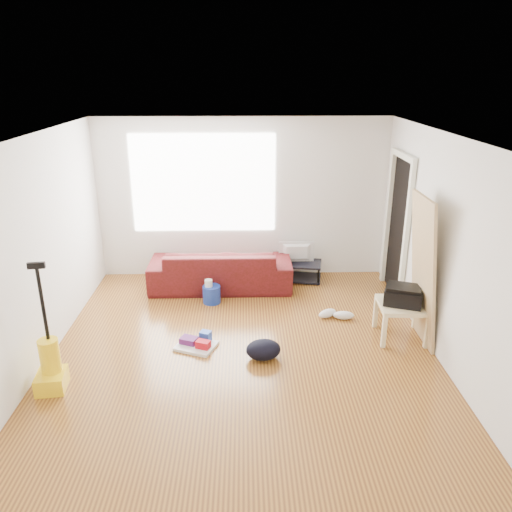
{
  "coord_description": "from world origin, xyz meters",
  "views": [
    {
      "loc": [
        0.02,
        -5.1,
        3.13
      ],
      "look_at": [
        0.16,
        0.6,
        1.01
      ],
      "focal_mm": 35.0,
      "sensor_mm": 36.0,
      "label": 1
    }
  ],
  "objects_px": {
    "side_table": "(402,309)",
    "bucket": "(212,302)",
    "cleaning_tray": "(197,343)",
    "sofa": "(221,287)",
    "backpack": "(263,358)",
    "vacuum": "(50,366)",
    "tv_stand": "(296,270)"
  },
  "relations": [
    {
      "from": "sofa",
      "to": "vacuum",
      "type": "xyz_separation_m",
      "value": [
        -1.66,
        -2.56,
        0.26
      ]
    },
    {
      "from": "tv_stand",
      "to": "backpack",
      "type": "relative_size",
      "value": 2.07
    },
    {
      "from": "bucket",
      "to": "backpack",
      "type": "height_order",
      "value": "bucket"
    },
    {
      "from": "tv_stand",
      "to": "side_table",
      "type": "bearing_deg",
      "value": -49.17
    },
    {
      "from": "backpack",
      "to": "side_table",
      "type": "bearing_deg",
      "value": 6.75
    },
    {
      "from": "sofa",
      "to": "vacuum",
      "type": "relative_size",
      "value": 1.54
    },
    {
      "from": "sofa",
      "to": "side_table",
      "type": "height_order",
      "value": "side_table"
    },
    {
      "from": "tv_stand",
      "to": "vacuum",
      "type": "xyz_separation_m",
      "value": [
        -2.84,
        -2.83,
        0.1
      ]
    },
    {
      "from": "backpack",
      "to": "vacuum",
      "type": "relative_size",
      "value": 0.29
    },
    {
      "from": "vacuum",
      "to": "bucket",
      "type": "bearing_deg",
      "value": 45.22
    },
    {
      "from": "backpack",
      "to": "cleaning_tray",
      "type": "bearing_deg",
      "value": 152.72
    },
    {
      "from": "sofa",
      "to": "side_table",
      "type": "xyz_separation_m",
      "value": [
        2.29,
        -1.59,
        0.39
      ]
    },
    {
      "from": "tv_stand",
      "to": "backpack",
      "type": "xyz_separation_m",
      "value": [
        -0.61,
        -2.32,
        -0.15
      ]
    },
    {
      "from": "backpack",
      "to": "sofa",
      "type": "bearing_deg",
      "value": 97.45
    },
    {
      "from": "side_table",
      "to": "sofa",
      "type": "bearing_deg",
      "value": 145.2
    },
    {
      "from": "bucket",
      "to": "vacuum",
      "type": "height_order",
      "value": "vacuum"
    },
    {
      "from": "cleaning_tray",
      "to": "backpack",
      "type": "relative_size",
      "value": 1.36
    },
    {
      "from": "side_table",
      "to": "vacuum",
      "type": "height_order",
      "value": "vacuum"
    },
    {
      "from": "tv_stand",
      "to": "vacuum",
      "type": "height_order",
      "value": "vacuum"
    },
    {
      "from": "side_table",
      "to": "bucket",
      "type": "bearing_deg",
      "value": 156.51
    },
    {
      "from": "tv_stand",
      "to": "bucket",
      "type": "height_order",
      "value": "tv_stand"
    },
    {
      "from": "sofa",
      "to": "tv_stand",
      "type": "distance_m",
      "value": 1.22
    },
    {
      "from": "sofa",
      "to": "vacuum",
      "type": "bearing_deg",
      "value": 56.99
    },
    {
      "from": "cleaning_tray",
      "to": "vacuum",
      "type": "bearing_deg",
      "value": -151.59
    },
    {
      "from": "bucket",
      "to": "cleaning_tray",
      "type": "height_order",
      "value": "cleaning_tray"
    },
    {
      "from": "tv_stand",
      "to": "cleaning_tray",
      "type": "distance_m",
      "value": 2.48
    },
    {
      "from": "side_table",
      "to": "backpack",
      "type": "xyz_separation_m",
      "value": [
        -1.72,
        -0.46,
        -0.39
      ]
    },
    {
      "from": "bucket",
      "to": "vacuum",
      "type": "distance_m",
      "value": 2.55
    },
    {
      "from": "sofa",
      "to": "cleaning_tray",
      "type": "bearing_deg",
      "value": 83.06
    },
    {
      "from": "bucket",
      "to": "cleaning_tray",
      "type": "bearing_deg",
      "value": -94.84
    },
    {
      "from": "vacuum",
      "to": "backpack",
      "type": "bearing_deg",
      "value": 5.68
    },
    {
      "from": "sofa",
      "to": "bucket",
      "type": "distance_m",
      "value": 0.56
    }
  ]
}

